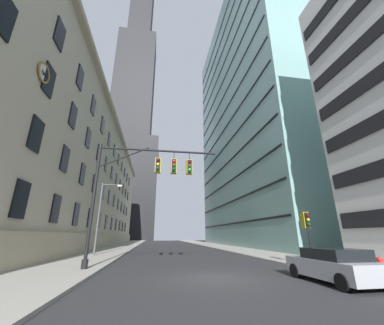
% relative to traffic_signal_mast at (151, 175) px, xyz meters
% --- Properties ---
extents(ground_plane, '(102.00, 160.00, 0.10)m').
position_rel_traffic_signal_mast_xyz_m(ground_plane, '(3.49, -3.26, -5.90)').
color(ground_plane, '#28282B').
extents(sidewalk_left, '(5.00, 160.00, 0.15)m').
position_rel_traffic_signal_mast_xyz_m(sidewalk_left, '(-5.01, -3.26, -5.78)').
color(sidewalk_left, gray).
rests_on(sidewalk_left, ground).
extents(sidewalk_right, '(5.00, 160.00, 0.15)m').
position_rel_traffic_signal_mast_xyz_m(sidewalk_right, '(11.99, -3.26, -5.78)').
color(sidewalk_right, gray).
rests_on(sidewalk_right, ground).
extents(station_building, '(14.42, 70.56, 22.01)m').
position_rel_traffic_signal_mast_xyz_m(station_building, '(-14.38, 26.01, 5.13)').
color(station_building, '#BCAF93').
rests_on(station_building, ground).
extents(dark_skyscraper, '(28.01, 28.01, 208.45)m').
position_rel_traffic_signal_mast_xyz_m(dark_skyscraper, '(-13.75, 90.22, 56.80)').
color(dark_skyscraper, black).
rests_on(dark_skyscraper, ground).
extents(glass_office_midrise, '(14.98, 42.68, 57.26)m').
position_rel_traffic_signal_mast_xyz_m(glass_office_midrise, '(21.93, 27.74, 22.78)').
color(glass_office_midrise, gray).
rests_on(glass_office_midrise, ground).
extents(traffic_signal_mast, '(8.15, 0.63, 7.73)m').
position_rel_traffic_signal_mast_xyz_m(traffic_signal_mast, '(0.00, 0.00, 0.00)').
color(traffic_signal_mast, black).
rests_on(traffic_signal_mast, sidewalk_left).
extents(traffic_light_near_right, '(0.40, 0.63, 3.32)m').
position_rel_traffic_signal_mast_xyz_m(traffic_light_near_right, '(10.41, -0.93, -3.07)').
color(traffic_light_near_right, black).
rests_on(traffic_light_near_right, sidewalk_right).
extents(street_lamppost, '(2.12, 0.32, 7.07)m').
position_rel_traffic_signal_mast_xyz_m(street_lamppost, '(-4.88, 9.37, -1.48)').
color(street_lamppost, '#47474C').
rests_on(street_lamppost, sidewalk_left).
extents(fire_hydrant, '(0.42, 0.26, 0.85)m').
position_rel_traffic_signal_mast_xyz_m(fire_hydrant, '(11.20, -4.84, -5.24)').
color(fire_hydrant, red).
rests_on(fire_hydrant, sidewalk_right).
extents(parked_car, '(2.04, 4.28, 1.43)m').
position_rel_traffic_signal_mast_xyz_m(parked_car, '(8.35, -5.21, -5.13)').
color(parked_car, gray).
rests_on(parked_car, ground).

